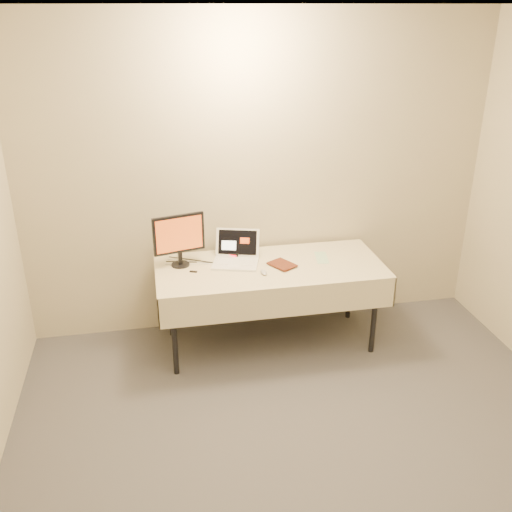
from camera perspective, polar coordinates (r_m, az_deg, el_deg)
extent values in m
cube|color=beige|center=(4.87, 0.33, 7.81)|extent=(4.00, 0.10, 2.70)
cylinder|color=black|center=(4.50, -8.18, -7.92)|extent=(0.04, 0.04, 0.69)
cylinder|color=black|center=(4.82, 11.73, -5.87)|extent=(0.04, 0.04, 0.69)
cylinder|color=black|center=(5.01, -8.59, -4.41)|extent=(0.04, 0.04, 0.69)
cylinder|color=black|center=(5.30, 9.38, -2.79)|extent=(0.04, 0.04, 0.69)
cube|color=gray|center=(4.67, 1.41, -1.29)|extent=(1.80, 0.75, 0.04)
cube|color=beige|center=(4.66, 1.41, -1.03)|extent=(1.86, 0.81, 0.01)
cube|color=beige|center=(4.37, 2.51, -4.74)|extent=(1.86, 0.01, 0.25)
cube|color=beige|center=(5.07, 0.43, -0.47)|extent=(1.86, 0.01, 0.25)
cube|color=beige|center=(4.63, -9.90, -3.38)|extent=(0.01, 0.81, 0.25)
cube|color=beige|center=(4.98, 11.86, -1.49)|extent=(0.01, 0.81, 0.25)
cube|color=white|center=(4.67, -2.09, -0.79)|extent=(0.42, 0.35, 0.02)
cube|color=white|center=(4.78, -1.85, 1.37)|extent=(0.38, 0.20, 0.22)
cube|color=black|center=(4.78, -1.85, 1.37)|extent=(0.33, 0.17, 0.19)
cylinder|color=black|center=(4.71, -7.55, -0.86)|extent=(0.18, 0.18, 0.01)
cube|color=black|center=(4.68, -7.59, -0.20)|extent=(0.04, 0.03, 0.11)
cube|color=black|center=(4.60, -7.73, 2.21)|extent=(0.42, 0.13, 0.32)
cube|color=#DC5A19|center=(4.60, -7.73, 2.21)|extent=(0.37, 0.09, 0.28)
imported|color=maroon|center=(4.57, 1.95, -0.08)|extent=(0.15, 0.10, 0.21)
cube|color=black|center=(4.81, -2.38, 0.11)|extent=(0.12, 0.09, 0.05)
cube|color=#FF0C1A|center=(4.79, -2.45, -0.01)|extent=(0.07, 0.03, 0.02)
ellipsoid|color=#B7B7BA|center=(4.52, 0.78, -1.63)|extent=(0.05, 0.10, 0.02)
cube|color=#A9D4A9|center=(4.84, 6.58, -0.16)|extent=(0.14, 0.26, 0.00)
cube|color=black|center=(4.58, -6.28, -1.56)|extent=(0.06, 0.04, 0.01)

